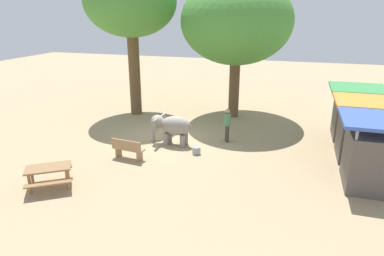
{
  "coord_description": "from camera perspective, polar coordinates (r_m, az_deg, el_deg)",
  "views": [
    {
      "loc": [
        14.65,
        5.72,
        5.91
      ],
      "look_at": [
        0.28,
        1.3,
        0.8
      ],
      "focal_mm": 32.24,
      "sensor_mm": 36.0,
      "label": 1
    }
  ],
  "objects": [
    {
      "name": "ground_plane",
      "position": [
        16.8,
        -3.96,
        -1.87
      ],
      "size": [
        60.0,
        60.0,
        0.0
      ],
      "primitive_type": "plane",
      "color": "tan"
    },
    {
      "name": "elephant",
      "position": [
        15.88,
        -3.42,
        0.26
      ],
      "size": [
        1.33,
        1.97,
        1.37
      ],
      "rotation": [
        0.0,
        0.0,
        4.69
      ],
      "color": "gray",
      "rests_on": "ground_plane"
    },
    {
      "name": "person_handler",
      "position": [
        16.24,
        5.88,
        0.88
      ],
      "size": [
        0.47,
        0.32,
        1.62
      ],
      "rotation": [
        0.0,
        0.0,
        -1.11
      ],
      "color": "#3F3833",
      "rests_on": "ground_plane"
    },
    {
      "name": "shade_tree_main",
      "position": [
        19.77,
        7.42,
        17.04
      ],
      "size": [
        6.64,
        6.08,
        7.74
      ],
      "color": "brown",
      "rests_on": "ground_plane"
    },
    {
      "name": "shade_tree_secondary",
      "position": [
        20.46,
        -10.1,
        19.72
      ],
      "size": [
        5.49,
        5.03,
        8.36
      ],
      "color": "brown",
      "rests_on": "ground_plane"
    },
    {
      "name": "wooden_bench",
      "position": [
        14.63,
        -10.58,
        -3.38
      ],
      "size": [
        0.57,
        1.44,
        0.88
      ],
      "rotation": [
        0.0,
        0.0,
        1.45
      ],
      "color": "#9E7A51",
      "rests_on": "ground_plane"
    },
    {
      "name": "picnic_table_near",
      "position": [
        13.1,
        -22.63,
        -6.75
      ],
      "size": [
        2.07,
        2.07,
        0.78
      ],
      "rotation": [
        0.0,
        0.0,
        2.17
      ],
      "color": "olive",
      "rests_on": "ground_plane"
    },
    {
      "name": "market_stall_green",
      "position": [
        18.38,
        25.26,
        1.9
      ],
      "size": [
        2.5,
        2.5,
        2.52
      ],
      "color": "#59514C",
      "rests_on": "ground_plane"
    },
    {
      "name": "market_stall_orange",
      "position": [
        15.92,
        26.39,
        -0.69
      ],
      "size": [
        2.5,
        2.5,
        2.52
      ],
      "color": "#59514C",
      "rests_on": "ground_plane"
    },
    {
      "name": "market_stall_blue",
      "position": [
        13.51,
        27.93,
        -4.21
      ],
      "size": [
        2.5,
        2.5,
        2.52
      ],
      "color": "#59514C",
      "rests_on": "ground_plane"
    },
    {
      "name": "feed_bucket",
      "position": [
        15.02,
        0.73,
        -3.73
      ],
      "size": [
        0.36,
        0.36,
        0.32
      ],
      "primitive_type": "cylinder",
      "color": "gray",
      "rests_on": "ground_plane"
    }
  ]
}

